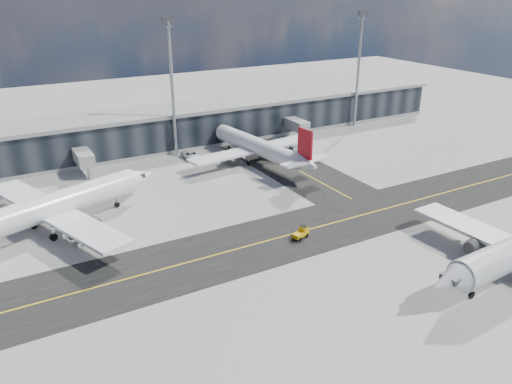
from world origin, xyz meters
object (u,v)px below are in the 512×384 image
airliner_af (42,210)px  baggage_tug (301,232)px  service_van (191,155)px  airliner_redtail (258,147)px

airliner_af → baggage_tug: (32.90, -20.01, -3.11)m
airliner_af → service_van: airliner_af is taller
airliner_redtail → baggage_tug: airliner_redtail is taller
service_van → airliner_redtail: bearing=-44.1°
baggage_tug → airliner_redtail: bearing=142.2°
baggage_tug → service_van: bearing=161.4°
airliner_af → baggage_tug: 38.64m
airliner_af → service_van: (32.60, 21.54, -3.14)m
airliner_af → airliner_redtail: 45.60m
airliner_af → baggage_tug: airliner_af is taller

